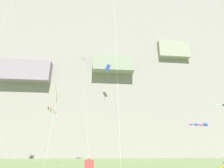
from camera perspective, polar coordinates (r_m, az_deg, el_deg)
name	(u,v)px	position (r m, az deg, el deg)	size (l,w,h in m)	color
cliff_face	(109,62)	(79.33, -0.93, 7.06)	(180.00, 33.91, 77.43)	gray
kite_banner_upper_left	(56,97)	(26.72, -17.44, -4.01)	(1.11, 7.07, 9.63)	black
kite_banner_far_right	(53,113)	(37.96, -18.38, -8.64)	(0.90, 9.15, 9.65)	black
kite_delta_near_cliff	(83,64)	(37.92, -9.21, 6.22)	(2.98, 5.49, 20.27)	white
kite_windsock_mid_left	(201,124)	(49.26, 26.53, -11.44)	(6.79, 3.68, 8.54)	blue
kite_diamond_high_right	(108,69)	(53.70, -1.27, 4.72)	(3.40, 6.73, 26.61)	blue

